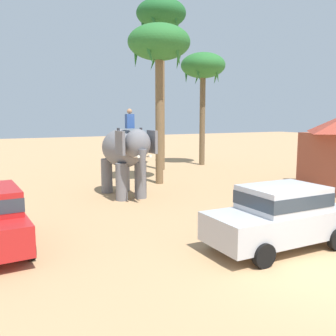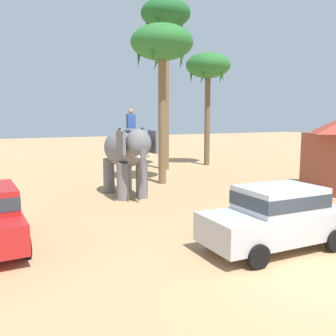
# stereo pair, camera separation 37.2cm
# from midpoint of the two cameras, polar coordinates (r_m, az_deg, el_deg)

# --- Properties ---
(ground_plane) EXTENTS (120.00, 120.00, 0.00)m
(ground_plane) POSITION_cam_midpoint_polar(r_m,az_deg,el_deg) (9.19, 20.97, -15.23)
(ground_plane) COLOR tan
(car_sedan_foreground) EXTENTS (4.14, 1.96, 1.70)m
(car_sedan_foreground) POSITION_cam_midpoint_polar(r_m,az_deg,el_deg) (10.37, 16.06, -6.93)
(car_sedan_foreground) COLOR #B7BABF
(car_sedan_foreground) RESTS_ON ground
(elephant_with_mahout) EXTENTS (1.61, 3.86, 3.88)m
(elephant_with_mahout) POSITION_cam_midpoint_polar(r_m,az_deg,el_deg) (16.38, -7.38, 2.46)
(elephant_with_mahout) COLOR slate
(elephant_with_mahout) RESTS_ON ground
(palm_tree_near_hut) EXTENTS (3.20, 3.20, 8.20)m
(palm_tree_near_hut) POSITION_cam_midpoint_polar(r_m,az_deg,el_deg) (19.71, -1.97, 18.25)
(palm_tree_near_hut) COLOR brown
(palm_tree_near_hut) RESTS_ON ground
(palm_tree_left_of_road) EXTENTS (3.20, 3.20, 11.01)m
(palm_tree_left_of_road) POSITION_cam_midpoint_polar(r_m,az_deg,el_deg) (25.36, -1.52, 21.82)
(palm_tree_left_of_road) COLOR brown
(palm_tree_left_of_road) RESTS_ON ground
(palm_tree_far_back) EXTENTS (3.20, 3.20, 8.10)m
(palm_tree_far_back) POSITION_cam_midpoint_polar(r_m,az_deg,el_deg) (27.43, 5.05, 15.10)
(palm_tree_far_back) COLOR brown
(palm_tree_far_back) RESTS_ON ground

